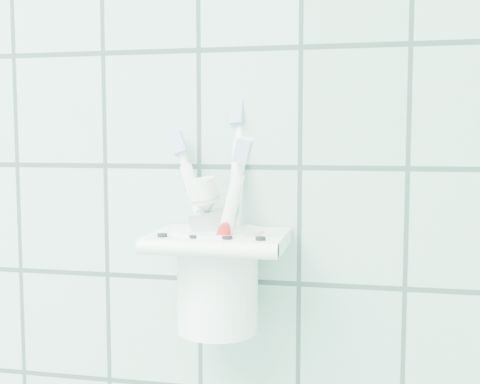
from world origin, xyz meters
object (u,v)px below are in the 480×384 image
object	(u,v)px
holder_bracket	(220,242)
toothbrush_pink	(234,221)
toothbrush_blue	(226,207)
toothbrush_orange	(203,228)
toothpaste_tube	(230,239)
cup	(218,276)

from	to	relation	value
holder_bracket	toothbrush_pink	world-z (taller)	toothbrush_pink
toothbrush_blue	toothbrush_orange	distance (m)	0.03
toothbrush_pink	toothpaste_tube	distance (m)	0.02
cup	toothbrush_pink	bearing A→B (deg)	-12.84
cup	toothpaste_tube	world-z (taller)	toothpaste_tube
toothbrush_orange	toothpaste_tube	size ratio (longest dim) A/B	1.24
cup	toothpaste_tube	distance (m)	0.04
toothbrush_blue	toothbrush_orange	xyz separation A→B (m)	(-0.02, -0.00, -0.02)
toothbrush_pink	toothbrush_orange	xyz separation A→B (m)	(-0.03, -0.01, -0.01)
holder_bracket	toothbrush_orange	distance (m)	0.02
cup	toothbrush_orange	xyz separation A→B (m)	(-0.01, -0.01, 0.05)
cup	toothpaste_tube	size ratio (longest dim) A/B	0.67
cup	toothbrush_blue	world-z (taller)	toothbrush_blue
toothbrush_pink	cup	bearing A→B (deg)	157.98
toothpaste_tube	toothbrush_blue	bearing A→B (deg)	-111.82
toothbrush_blue	holder_bracket	bearing A→B (deg)	153.69
cup	toothbrush_blue	xyz separation A→B (m)	(0.01, -0.01, 0.07)
cup	toothbrush_orange	distance (m)	0.05
holder_bracket	cup	size ratio (longest dim) A/B	1.26
toothpaste_tube	holder_bracket	bearing A→B (deg)	171.63
holder_bracket	toothbrush_blue	size ratio (longest dim) A/B	0.56
cup	toothbrush_pink	size ratio (longest dim) A/B	0.51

